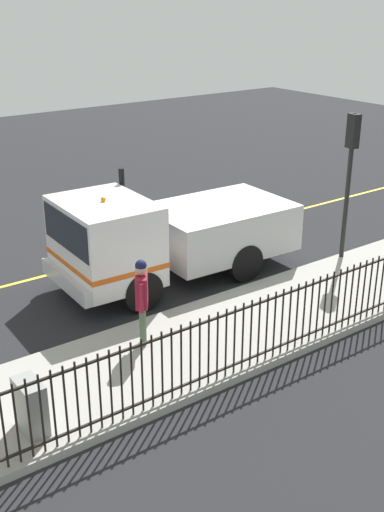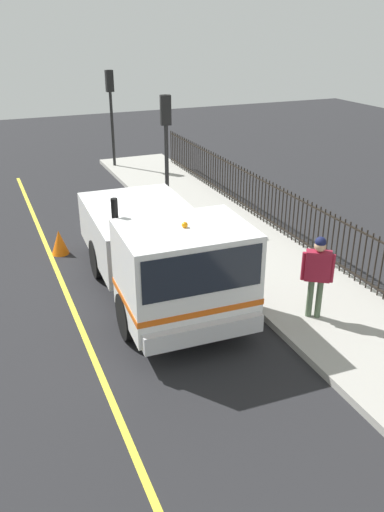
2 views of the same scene
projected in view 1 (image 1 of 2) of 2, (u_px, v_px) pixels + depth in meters
name	position (u px, v px, depth m)	size (l,w,h in m)	color
ground_plane	(222.00, 266.00, 16.97)	(49.18, 49.18, 0.00)	#232326
sidewalk_slab	(303.00, 305.00, 14.72)	(2.97, 22.35, 0.16)	#A3A099
lane_marking	(175.00, 242.00, 18.60)	(0.12, 20.12, 0.01)	yellow
work_truck	(159.00, 233.00, 15.62)	(2.71, 6.25, 2.72)	white
worker_standing	(142.00, 293.00, 12.52)	(0.57, 0.48, 1.82)	maroon
iron_fence	(351.00, 295.00, 13.42)	(0.04, 19.04, 1.39)	black
traffic_light_near	(351.00, 157.00, 16.17)	(0.33, 0.26, 3.79)	black
utility_cabinet	(31.00, 406.00, 10.23)	(0.64, 0.36, 0.90)	gray
traffic_cone	(228.00, 222.00, 19.23)	(0.48, 0.48, 0.69)	orange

